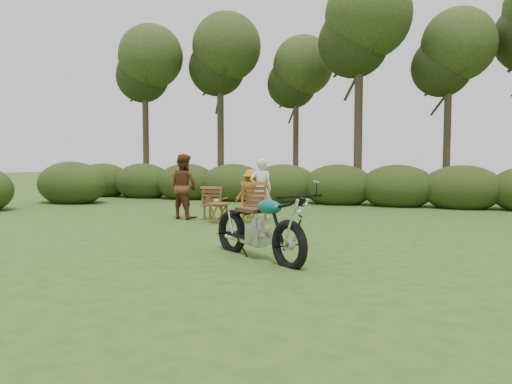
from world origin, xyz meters
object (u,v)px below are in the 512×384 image
(lawn_chair_left, at_px, (216,219))
(child, at_px, (251,218))
(side_table, at_px, (218,213))
(cup, at_px, (216,201))
(adult_b, at_px, (184,219))
(motorcycle, at_px, (258,258))
(adult_a, at_px, (261,220))
(lawn_chair_right, at_px, (254,222))

(lawn_chair_left, height_order, child, child)
(lawn_chair_left, bearing_deg, side_table, 114.10)
(side_table, bearing_deg, cup, -164.49)
(adult_b, bearing_deg, child, -141.87)
(motorcycle, distance_m, lawn_chair_left, 5.24)
(motorcycle, distance_m, cup, 4.47)
(adult_a, distance_m, child, 0.44)
(cup, relative_size, child, 0.10)
(motorcycle, bearing_deg, lawn_chair_right, 146.14)
(motorcycle, distance_m, child, 5.36)
(lawn_chair_right, height_order, adult_a, adult_a)
(adult_b, distance_m, child, 1.81)
(motorcycle, xyz_separation_m, lawn_chair_left, (-2.88, 4.38, 0.00))
(side_table, distance_m, adult_a, 1.30)
(lawn_chair_left, distance_m, child, 0.97)
(side_table, xyz_separation_m, child, (0.39, 1.27, -0.25))
(cup, relative_size, adult_b, 0.08)
(motorcycle, height_order, lawn_chair_left, motorcycle)
(lawn_chair_right, bearing_deg, lawn_chair_left, -30.15)
(child, bearing_deg, lawn_chair_right, 91.63)
(child, bearing_deg, lawn_chair_left, 10.17)
(adult_b, bearing_deg, cup, 170.11)
(motorcycle, bearing_deg, cup, 158.43)
(cup, xyz_separation_m, adult_a, (0.79, 1.04, -0.55))
(side_table, bearing_deg, motorcycle, -55.99)
(lawn_chair_left, xyz_separation_m, cup, (0.36, -0.72, 0.55))
(lawn_chair_left, relative_size, adult_a, 0.55)
(cup, distance_m, adult_a, 1.42)
(side_table, bearing_deg, lawn_chair_left, 119.57)
(cup, bearing_deg, lawn_chair_left, 116.67)
(adult_a, height_order, adult_b, adult_b)
(side_table, distance_m, child, 1.35)
(motorcycle, height_order, adult_b, adult_b)
(lawn_chair_left, bearing_deg, lawn_chair_right, 164.04)
(lawn_chair_left, relative_size, cup, 6.82)
(lawn_chair_left, height_order, side_table, side_table)
(lawn_chair_right, relative_size, adult_a, 0.64)
(lawn_chair_right, xyz_separation_m, child, (-0.39, 0.77, 0.00))
(adult_b, bearing_deg, motorcycle, 143.89)
(adult_b, bearing_deg, adult_a, -152.27)
(cup, bearing_deg, adult_a, 52.64)
(lawn_chair_left, distance_m, adult_b, 0.87)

